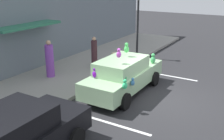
{
  "coord_description": "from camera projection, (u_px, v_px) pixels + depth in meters",
  "views": [
    {
      "loc": [
        -9.74,
        -3.55,
        4.64
      ],
      "look_at": [
        -0.09,
        2.22,
        0.9
      ],
      "focal_mm": 43.71,
      "sensor_mm": 36.0,
      "label": 1
    }
  ],
  "objects": [
    {
      "name": "storefront_building",
      "position": [
        28.0,
        10.0,
        13.58
      ],
      "size": [
        24.0,
        1.25,
        6.4
      ],
      "color": "slate",
      "rests_on": "ground"
    },
    {
      "name": "street_lamp_post",
      "position": [
        138.0,
        19.0,
        16.2
      ],
      "size": [
        0.28,
        0.28,
        3.62
      ],
      "color": "black",
      "rests_on": "sidewalk"
    },
    {
      "name": "sidewalk",
      "position": [
        65.0,
        76.0,
        13.53
      ],
      "size": [
        24.0,
        4.0,
        0.15
      ],
      "primitive_type": "cube",
      "color": "gray",
      "rests_on": "ground"
    },
    {
      "name": "plush_covered_car",
      "position": [
        123.0,
        75.0,
        11.53
      ],
      "size": [
        4.6,
        1.93,
        2.16
      ],
      "color": "#9AC291",
      "rests_on": "ground"
    },
    {
      "name": "parking_stripe_rear",
      "position": [
        103.0,
        121.0,
        9.39
      ],
      "size": [
        0.12,
        3.6,
        0.01
      ],
      "primitive_type": "cube",
      "color": "silver",
      "rests_on": "ground"
    },
    {
      "name": "parked_sedan_behind",
      "position": [
        13.0,
        138.0,
        6.98
      ],
      "size": [
        4.27,
        2.05,
        1.54
      ],
      "color": "black",
      "rests_on": "ground"
    },
    {
      "name": "teddy_bear_on_sidewalk",
      "position": [
        113.0,
        60.0,
        14.63
      ],
      "size": [
        0.43,
        0.36,
        0.82
      ],
      "color": "beige",
      "rests_on": "sidewalk"
    },
    {
      "name": "pedestrian_walking_past",
      "position": [
        94.0,
        53.0,
        14.51
      ],
      "size": [
        0.32,
        0.32,
        1.65
      ],
      "color": "#3F242A",
      "rests_on": "sidewalk"
    },
    {
      "name": "ground_plane",
      "position": [
        160.0,
        99.0,
        11.12
      ],
      "size": [
        60.0,
        60.0,
        0.0
      ],
      "primitive_type": "plane",
      "color": "#262628"
    },
    {
      "name": "pedestrian_near_shopfront",
      "position": [
        50.0,
        60.0,
        13.03
      ],
      "size": [
        0.4,
        0.4,
        1.79
      ],
      "color": "purple",
      "rests_on": "sidewalk"
    },
    {
      "name": "parking_stripe_front",
      "position": [
        162.0,
        75.0,
        13.97
      ],
      "size": [
        0.12,
        3.6,
        0.01
      ],
      "primitive_type": "cube",
      "color": "silver",
      "rests_on": "ground"
    }
  ]
}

